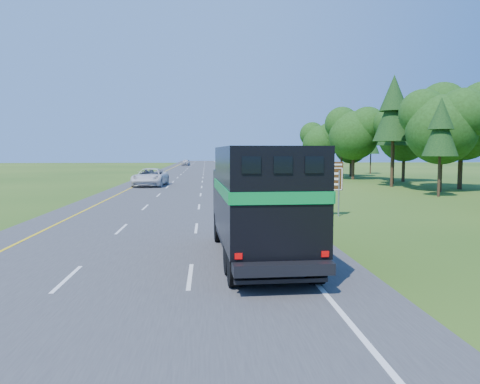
{
  "coord_description": "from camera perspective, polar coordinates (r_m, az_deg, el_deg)",
  "views": [
    {
      "loc": [
        2.35,
        -12.05,
        3.83
      ],
      "look_at": [
        4.17,
        13.26,
        1.63
      ],
      "focal_mm": 35.0,
      "sensor_mm": 36.0,
      "label": 1
    }
  ],
  "objects": [
    {
      "name": "ground",
      "position": [
        12.86,
        -14.8,
        -12.55
      ],
      "size": [
        300.0,
        300.0,
        0.0
      ],
      "primitive_type": "plane",
      "color": "#234713",
      "rests_on": "ground"
    },
    {
      "name": "road",
      "position": [
        62.21,
        -6.28,
        1.42
      ],
      "size": [
        15.0,
        260.0,
        0.04
      ],
      "primitive_type": "cube",
      "color": "#38383A",
      "rests_on": "ground"
    },
    {
      "name": "lane_markings",
      "position": [
        62.21,
        -6.28,
        1.44
      ],
      "size": [
        11.15,
        260.0,
        0.01
      ],
      "color": "yellow",
      "rests_on": "road"
    },
    {
      "name": "tree_wall_right",
      "position": [
        48.29,
        25.42,
        7.06
      ],
      "size": [
        16.0,
        100.0,
        12.0
      ],
      "primitive_type": null,
      "color": "#1A380F",
      "rests_on": "ground"
    },
    {
      "name": "horse_truck",
      "position": [
        16.18,
        2.4,
        -1.01
      ],
      "size": [
        3.12,
        9.02,
        3.95
      ],
      "rotation": [
        0.0,
        0.0,
        0.04
      ],
      "color": "black",
      "rests_on": "road"
    },
    {
      "name": "white_suv",
      "position": [
        52.4,
        -10.88,
        1.79
      ],
      "size": [
        3.71,
        7.19,
        1.94
      ],
      "primitive_type": "imported",
      "rotation": [
        0.0,
        0.0,
        -0.07
      ],
      "color": "silver",
      "rests_on": "road"
    },
    {
      "name": "far_car",
      "position": [
        127.57,
        -6.62,
        3.61
      ],
      "size": [
        2.36,
        5.08,
        1.68
      ],
      "primitive_type": "imported",
      "rotation": [
        0.0,
        0.0,
        -0.08
      ],
      "color": "#B0AFB6",
      "rests_on": "road"
    },
    {
      "name": "exit_sign",
      "position": [
        27.99,
        10.6,
        1.33
      ],
      "size": [
        1.91,
        0.17,
        3.23
      ],
      "rotation": [
        0.0,
        0.0,
        -0.05
      ],
      "color": "gray",
      "rests_on": "ground"
    },
    {
      "name": "delineator",
      "position": [
        23.97,
        10.86,
        -2.77
      ],
      "size": [
        0.1,
        0.05,
        1.2
      ],
      "color": "#FF5A0D",
      "rests_on": "ground"
    }
  ]
}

